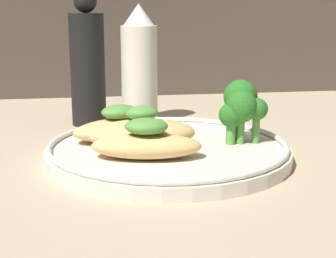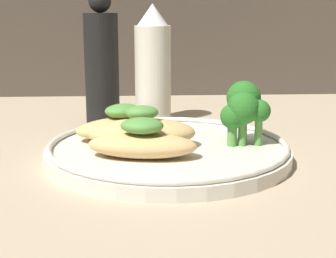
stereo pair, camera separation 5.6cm
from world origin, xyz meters
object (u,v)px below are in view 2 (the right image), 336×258
object	(u,v)px
broccoli_bunch	(243,109)
plate	(168,150)
pepper_grinder	(102,64)
sauce_bottle	(153,67)

from	to	relation	value
broccoli_bunch	plate	bearing A→B (deg)	-176.84
broccoli_bunch	pepper_grinder	bearing A→B (deg)	132.09
plate	broccoli_bunch	distance (cm)	9.46
pepper_grinder	sauce_bottle	bearing A→B (deg)	0.00
plate	broccoli_bunch	bearing A→B (deg)	3.16
broccoli_bunch	pepper_grinder	xyz separation A→B (cm)	(-16.77, 18.57, 3.06)
plate	broccoli_bunch	size ratio (longest dim) A/B	3.83
sauce_bottle	pepper_grinder	size ratio (longest dim) A/B	0.90
broccoli_bunch	sauce_bottle	distance (cm)	21.00
sauce_bottle	pepper_grinder	distance (cm)	7.32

